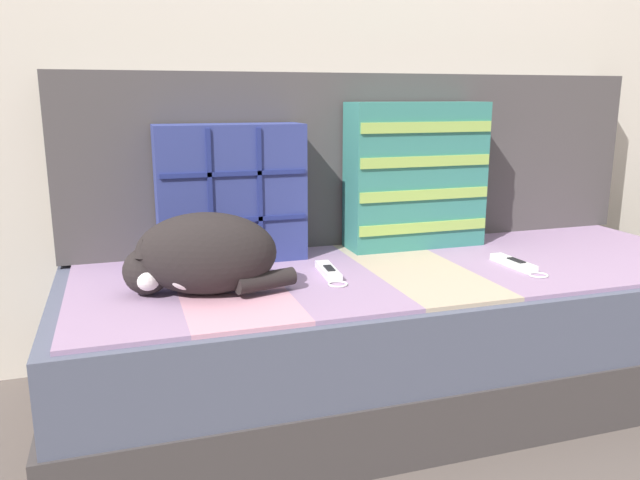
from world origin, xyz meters
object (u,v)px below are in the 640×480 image
Objects in this scene: couch at (403,326)px; throw_pillow_quilted at (231,193)px; game_remote_far at (515,264)px; sleeping_cat at (200,256)px; game_remote_near at (329,272)px; throw_pillow_striped at (416,175)px.

throw_pillow_quilted is at bearing 158.23° from couch.
sleeping_cat is at bearing 178.13° from game_remote_far.
game_remote_near is at bearing -168.04° from couch.
game_remote_near is 0.97× the size of game_remote_far.
throw_pillow_quilted is 0.93× the size of throw_pillow_striped.
throw_pillow_striped reaches higher than sleeping_cat.
game_remote_near and game_remote_far have the same top height.
sleeping_cat is 1.87× the size of game_remote_far.
sleeping_cat is 0.34m from game_remote_near.
sleeping_cat reaches higher than game_remote_near.
throw_pillow_striped is 1.11× the size of sleeping_cat.
game_remote_near is at bearing 9.08° from sleeping_cat.
sleeping_cat is (-0.12, -0.28, -0.10)m from throw_pillow_quilted.
sleeping_cat is 1.93× the size of game_remote_near.
throw_pillow_quilted is 0.79m from game_remote_far.
game_remote_far is (0.15, -0.31, -0.21)m from throw_pillow_striped.
throw_pillow_striped is 2.14× the size of game_remote_near.
throw_pillow_striped reaches higher than game_remote_far.
couch is 9.23× the size of game_remote_near.
throw_pillow_striped is 0.75m from sleeping_cat.
couch is 0.35m from game_remote_far.
game_remote_near is (0.21, -0.23, -0.18)m from throw_pillow_quilted.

